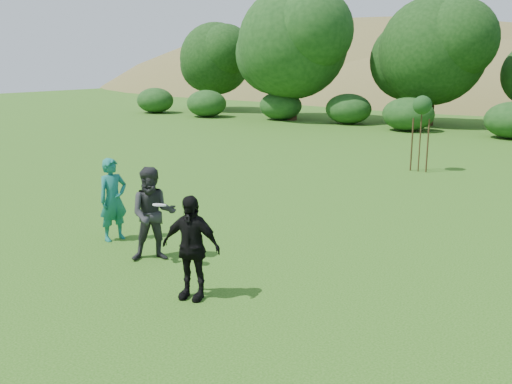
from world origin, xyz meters
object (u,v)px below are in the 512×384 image
player_grey (153,214)px  player_teal (113,200)px  player_black (191,247)px  sapling (422,107)px

player_grey → player_teal: bearing=122.1°
player_teal → player_black: player_teal is taller
player_teal → player_grey: size_ratio=0.97×
player_teal → player_black: bearing=-101.1°
player_teal → player_grey: bearing=-93.8°
sapling → player_grey: bearing=-96.5°
player_black → sapling: sapling is taller
player_teal → player_grey: player_grey is taller
player_teal → sapling: sapling is taller
player_black → sapling: bearing=78.6°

